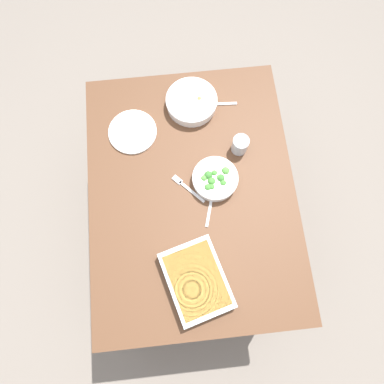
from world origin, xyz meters
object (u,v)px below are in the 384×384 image
object	(u,v)px
stew_bowl	(192,102)
drink_cup	(240,145)
broccoli_bowl	(215,179)
spoon_by_stew	(213,104)
spoon_by_broccoli	(211,201)
fork_on_table	(186,187)
baking_dish	(196,280)
side_plate	(133,132)

from	to	relation	value
stew_bowl	drink_cup	size ratio (longest dim) A/B	2.79
broccoli_bowl	spoon_by_stew	distance (m)	0.38
spoon_by_stew	spoon_by_broccoli	bearing A→B (deg)	172.14
spoon_by_broccoli	fork_on_table	bearing A→B (deg)	53.14
baking_dish	drink_cup	world-z (taller)	drink_cup
stew_bowl	broccoli_bowl	world-z (taller)	broccoli_bowl
stew_bowl	spoon_by_stew	world-z (taller)	stew_bowl
stew_bowl	broccoli_bowl	distance (m)	0.39
side_plate	spoon_by_broccoli	world-z (taller)	side_plate
drink_cup	fork_on_table	size ratio (longest dim) A/B	0.60
stew_bowl	baking_dish	world-z (taller)	same
drink_cup	spoon_by_stew	world-z (taller)	drink_cup
spoon_by_stew	stew_bowl	bearing A→B (deg)	86.47
stew_bowl	spoon_by_broccoli	size ratio (longest dim) A/B	1.37
stew_bowl	spoon_by_stew	size ratio (longest dim) A/B	1.35
side_plate	broccoli_bowl	bearing A→B (deg)	-128.42
baking_dish	drink_cup	distance (m)	0.61
stew_bowl	spoon_by_stew	bearing A→B (deg)	-93.53
drink_cup	fork_on_table	world-z (taller)	drink_cup
broccoli_bowl	spoon_by_broccoli	world-z (taller)	broccoli_bowl
stew_bowl	spoon_by_stew	xyz separation A→B (m)	(-0.01, -0.10, -0.03)
spoon_by_broccoli	fork_on_table	xyz separation A→B (m)	(0.07, 0.10, -0.00)
broccoli_bowl	spoon_by_broccoli	xyz separation A→B (m)	(-0.09, 0.03, -0.03)
spoon_by_broccoli	stew_bowl	bearing A→B (deg)	4.23
baking_dish	spoon_by_broccoli	xyz separation A→B (m)	(0.32, -0.10, -0.03)
drink_cup	spoon_by_broccoli	bearing A→B (deg)	146.33
drink_cup	side_plate	world-z (taller)	drink_cup
fork_on_table	spoon_by_broccoli	bearing A→B (deg)	-126.86
side_plate	spoon_by_broccoli	bearing A→B (deg)	-138.80
baking_dish	spoon_by_broccoli	bearing A→B (deg)	-17.06
spoon_by_stew	fork_on_table	xyz separation A→B (m)	(-0.39, 0.16, -0.00)
drink_cup	fork_on_table	distance (m)	0.30
spoon_by_broccoli	fork_on_table	distance (m)	0.12
broccoli_bowl	spoon_by_broccoli	size ratio (longest dim) A/B	1.15
drink_cup	spoon_by_stew	distance (m)	0.25
drink_cup	side_plate	distance (m)	0.49
fork_on_table	broccoli_bowl	bearing A→B (deg)	-83.30
stew_bowl	drink_cup	xyz separation A→B (m)	(-0.24, -0.19, 0.01)
stew_bowl	fork_on_table	distance (m)	0.40
broccoli_bowl	spoon_by_stew	bearing A→B (deg)	-5.75
broccoli_bowl	side_plate	size ratio (longest dim) A/B	0.90
drink_cup	spoon_by_broccoli	distance (m)	0.28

